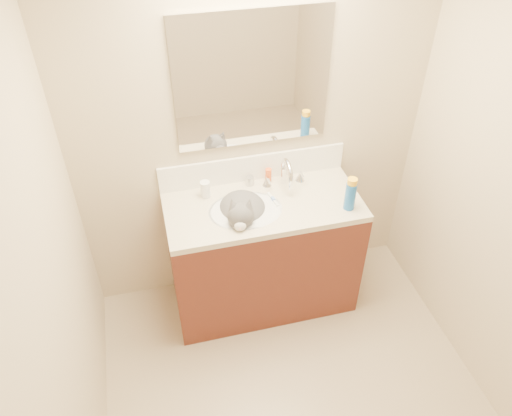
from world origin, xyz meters
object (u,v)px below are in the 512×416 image
spray_can (350,196)px  faucet (286,175)px  basin (246,219)px  amber_bottle (268,176)px  vanity_cabinet (263,256)px  silver_jar (250,181)px  pill_bottle (205,189)px  cat (242,213)px

spray_can → faucet: bearing=135.7°
faucet → basin: bearing=-150.9°
spray_can → amber_bottle: bearing=136.9°
vanity_cabinet → silver_jar: 0.53m
pill_bottle → spray_can: spray_can is taller
pill_bottle → silver_jar: 0.30m
vanity_cabinet → silver_jar: (-0.03, 0.21, 0.48)m
basin → pill_bottle: bearing=137.5°
faucet → silver_jar: (-0.21, 0.07, -0.06)m
spray_can → cat: bearing=167.1°
cat → faucet: bearing=42.3°
vanity_cabinet → faucet: (0.18, 0.14, 0.54)m
basin → amber_bottle: size_ratio=4.59×
cat → silver_jar: size_ratio=7.44×
vanity_cabinet → amber_bottle: amber_bottle is taller
basin → faucet: size_ratio=1.61×
basin → amber_bottle: amber_bottle is taller
vanity_cabinet → faucet: faucet is taller
silver_jar → basin: bearing=-109.6°
faucet → cat: bearing=-153.6°
faucet → pill_bottle: (-0.51, 0.02, -0.03)m
vanity_cabinet → spray_can: spray_can is taller
amber_bottle → spray_can: bearing=-43.1°
pill_bottle → amber_bottle: pill_bottle is taller
basin → pill_bottle: 0.31m
silver_jar → spray_can: size_ratio=0.34×
basin → cat: bearing=147.7°
basin → amber_bottle: (0.21, 0.24, 0.12)m
vanity_cabinet → pill_bottle: size_ratio=10.98×
silver_jar → spray_can: (0.52, -0.37, 0.06)m
cat → amber_bottle: size_ratio=4.59×
faucet → silver_jar: 0.23m
basin → cat: cat is taller
amber_bottle → silver_jar: bearing=-179.7°
vanity_cabinet → basin: 0.40m
pill_bottle → amber_bottle: 0.42m
faucet → cat: faucet is taller
silver_jar → pill_bottle: bearing=-170.1°
silver_jar → vanity_cabinet: bearing=-80.7°
cat → spray_can: 0.65m
pill_bottle → vanity_cabinet: bearing=-26.0°
vanity_cabinet → spray_can: size_ratio=6.76×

